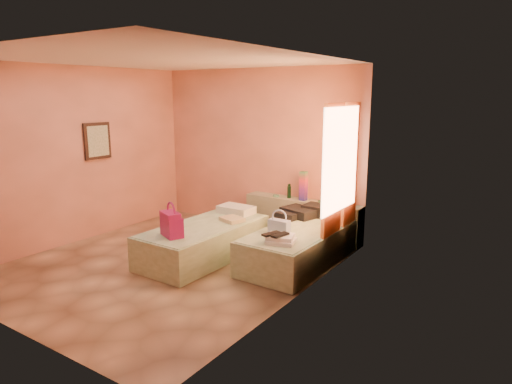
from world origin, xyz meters
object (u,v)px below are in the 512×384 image
flower_vase (349,198)px  headboard_ledge (302,219)px  blue_handbag (279,227)px  towel_stack (281,239)px  bed_left (204,241)px  water_bottle (289,191)px  bed_right (300,246)px  magenta_handbag (172,224)px  green_book (324,202)px

flower_vase → headboard_ledge: bearing=-175.6°
blue_handbag → towel_stack: (0.23, -0.34, -0.04)m
bed_left → water_bottle: size_ratio=8.64×
bed_right → flower_vase: flower_vase is taller
flower_vase → blue_handbag: size_ratio=0.79×
blue_handbag → towel_stack: bearing=-55.5°
flower_vase → towel_stack: flower_vase is taller
flower_vase → magenta_handbag: 2.81m
headboard_ledge → towel_stack: size_ratio=5.86×
towel_stack → headboard_ledge: bearing=109.4°
flower_vase → green_book: bearing=-166.8°
water_bottle → headboard_ledge: bearing=2.8°
water_bottle → towel_stack: 1.94m
bed_left → flower_vase: size_ratio=8.59×
bed_right → flower_vase: 1.25m
bed_right → flower_vase: bearing=77.5°
blue_handbag → towel_stack: blue_handbag is taller
magenta_handbag → towel_stack: size_ratio=1.02×
water_bottle → green_book: size_ratio=1.16×
blue_handbag → towel_stack: 0.42m
flower_vase → magenta_handbag: (-1.54, -2.35, -0.10)m
bed_left → green_book: size_ratio=10.01×
headboard_ledge → magenta_handbag: (-0.75, -2.29, 0.34)m
flower_vase → magenta_handbag: bearing=-123.3°
flower_vase → bed_right: bearing=-103.3°
magenta_handbag → blue_handbag: magenta_handbag is taller
bed_left → bed_right: (1.26, 0.60, 0.00)m
bed_left → flower_vase: 2.35m
bed_left → magenta_handbag: size_ratio=5.60×
towel_stack → flower_vase: bearing=84.4°
bed_right → green_book: 1.11m
water_bottle → green_book: water_bottle is taller
bed_left → headboard_ledge: bearing=66.8°
magenta_handbag → towel_stack: bearing=46.9°
headboard_ledge → bed_left: 1.81m
water_bottle → magenta_handbag: (-0.50, -2.28, -0.10)m
water_bottle → magenta_handbag: size_ratio=0.65×
bed_right → blue_handbag: bearing=-112.1°
bed_left → water_bottle: bearing=74.3°
towel_stack → water_bottle: bearing=116.5°
water_bottle → green_book: (0.66, -0.02, -0.10)m
green_book → bed_left: bearing=-147.3°
water_bottle → flower_vase: 1.04m
bed_right → green_book: (-0.12, 1.02, 0.42)m
bed_left → green_book: (1.15, 1.62, 0.42)m
headboard_ledge → green_book: (0.41, -0.03, 0.34)m
headboard_ledge → flower_vase: size_ratio=8.81×
bed_right → green_book: bearing=97.4°
headboard_ledge → water_bottle: size_ratio=8.86×
bed_left → water_bottle: water_bottle is taller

